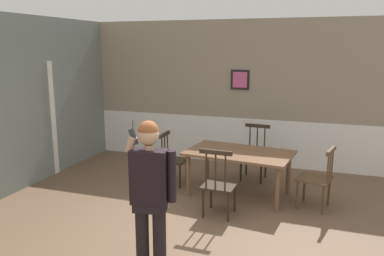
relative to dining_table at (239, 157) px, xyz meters
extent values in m
plane|color=brown|center=(-0.24, -1.75, -0.64)|extent=(7.75, 7.75, 0.00)
cube|color=gray|center=(-0.24, 1.78, 1.27)|extent=(6.64, 0.12, 1.93)
cube|color=white|center=(-0.24, 1.79, -0.17)|extent=(6.64, 0.14, 0.95)
cube|color=white|center=(-0.24, 1.76, 0.31)|extent=(6.64, 0.05, 0.06)
cube|color=black|center=(-0.37, 1.70, 1.08)|extent=(0.36, 0.03, 0.39)
cube|color=#CC5183|center=(-0.37, 1.69, 1.08)|extent=(0.28, 0.01, 0.31)
cube|color=silver|center=(-3.51, -0.03, 0.41)|extent=(0.06, 0.12, 2.10)
cube|color=brown|center=(0.00, 0.00, 0.06)|extent=(1.73, 1.15, 0.04)
cylinder|color=brown|center=(-0.76, -0.30, -0.30)|extent=(0.07, 0.07, 0.68)
cylinder|color=brown|center=(0.67, -0.46, -0.30)|extent=(0.07, 0.07, 0.68)
cylinder|color=brown|center=(-0.67, 0.46, -0.30)|extent=(0.07, 0.07, 0.68)
cylinder|color=brown|center=(0.76, 0.30, -0.30)|extent=(0.07, 0.07, 0.68)
cube|color=#2D2319|center=(0.10, 0.83, -0.18)|extent=(0.49, 0.49, 0.03)
cube|color=#2D2319|center=(0.11, 1.03, 0.31)|extent=(0.46, 0.07, 0.06)
cylinder|color=#2D2319|center=(0.25, 1.02, 0.09)|extent=(0.02, 0.02, 0.50)
cylinder|color=#2D2319|center=(0.11, 1.03, 0.09)|extent=(0.02, 0.02, 0.50)
cylinder|color=#2D2319|center=(-0.02, 1.04, 0.09)|extent=(0.02, 0.02, 0.50)
cylinder|color=#2D2319|center=(0.27, 0.63, -0.42)|extent=(0.04, 0.04, 0.45)
cylinder|color=#2D2319|center=(-0.10, 0.66, -0.42)|extent=(0.04, 0.04, 0.45)
cylinder|color=#2D2319|center=(0.29, 0.99, -0.42)|extent=(0.04, 0.04, 0.45)
cylinder|color=#2D2319|center=(-0.07, 1.02, -0.42)|extent=(0.04, 0.04, 0.45)
cube|color=#2D2319|center=(-1.16, 0.14, -0.21)|extent=(0.41, 0.41, 0.03)
cube|color=#2D2319|center=(-1.34, 0.14, 0.24)|extent=(0.05, 0.40, 0.06)
cylinder|color=#2D2319|center=(-1.34, 0.26, 0.04)|extent=(0.02, 0.02, 0.46)
cylinder|color=#2D2319|center=(-1.34, 0.14, 0.04)|extent=(0.02, 0.02, 0.46)
cylinder|color=#2D2319|center=(-1.34, 0.02, 0.04)|extent=(0.02, 0.02, 0.46)
cylinder|color=#2D2319|center=(-1.00, 0.30, -0.43)|extent=(0.04, 0.04, 0.41)
cylinder|color=#2D2319|center=(-1.00, -0.03, -0.43)|extent=(0.04, 0.04, 0.41)
cylinder|color=#2D2319|center=(-1.32, 0.30, -0.43)|extent=(0.04, 0.04, 0.41)
cylinder|color=#2D2319|center=(-1.32, -0.02, -0.43)|extent=(0.04, 0.04, 0.41)
cube|color=#2D2319|center=(-0.10, -0.83, -0.20)|extent=(0.47, 0.47, 0.03)
cube|color=#2D2319|center=(-0.10, -1.03, 0.34)|extent=(0.46, 0.05, 0.06)
cylinder|color=#2D2319|center=(-0.24, -1.03, 0.09)|extent=(0.02, 0.02, 0.55)
cylinder|color=#2D2319|center=(-0.10, -1.03, 0.09)|extent=(0.02, 0.02, 0.55)
cylinder|color=#2D2319|center=(0.03, -1.04, 0.09)|extent=(0.02, 0.02, 0.55)
cylinder|color=#2D2319|center=(-0.27, -0.64, -0.43)|extent=(0.04, 0.04, 0.42)
cylinder|color=#2D2319|center=(0.09, -0.65, -0.43)|extent=(0.04, 0.04, 0.42)
cylinder|color=#2D2319|center=(-0.28, -1.00, -0.43)|extent=(0.04, 0.04, 0.42)
cylinder|color=#2D2319|center=(0.08, -1.01, -0.43)|extent=(0.04, 0.04, 0.42)
cube|color=#513823|center=(1.16, -0.14, -0.19)|extent=(0.55, 0.55, 0.03)
cube|color=#513823|center=(1.36, -0.18, 0.27)|extent=(0.14, 0.46, 0.06)
cylinder|color=#513823|center=(1.33, -0.32, 0.06)|extent=(0.02, 0.02, 0.48)
cylinder|color=#513823|center=(1.36, -0.18, 0.06)|extent=(0.02, 0.02, 0.48)
cylinder|color=#513823|center=(1.40, -0.05, 0.06)|extent=(0.02, 0.02, 0.48)
cylinder|color=#513823|center=(0.94, -0.28, -0.42)|extent=(0.04, 0.04, 0.44)
cylinder|color=#513823|center=(1.02, 0.08, -0.42)|extent=(0.04, 0.04, 0.44)
cylinder|color=#513823|center=(1.30, -0.36, -0.42)|extent=(0.04, 0.04, 0.44)
cylinder|color=#513823|center=(1.38, 0.00, -0.42)|extent=(0.04, 0.04, 0.44)
cylinder|color=black|center=(-0.32, -2.45, -0.24)|extent=(0.14, 0.14, 0.79)
cylinder|color=black|center=(-0.50, -2.48, -0.24)|extent=(0.14, 0.14, 0.79)
cube|color=black|center=(-0.41, -2.46, 0.12)|extent=(0.36, 0.24, 0.12)
cube|color=black|center=(-0.41, -2.46, 0.43)|extent=(0.40, 0.26, 0.56)
cylinder|color=black|center=(-0.18, -2.42, 0.44)|extent=(0.09, 0.09, 0.53)
cylinder|color=tan|center=(-0.58, -2.50, 0.77)|extent=(0.16, 0.12, 0.19)
cylinder|color=tan|center=(-0.41, -2.46, 0.74)|extent=(0.09, 0.09, 0.05)
sphere|color=tan|center=(-0.41, -2.46, 0.87)|extent=(0.21, 0.21, 0.21)
sphere|color=brown|center=(-0.41, -2.46, 0.91)|extent=(0.20, 0.20, 0.20)
cube|color=#2D2D33|center=(-0.55, -2.51, 0.85)|extent=(0.10, 0.05, 0.17)
cylinder|color=black|center=(-0.55, -2.51, 0.97)|extent=(0.01, 0.01, 0.08)
camera|label=1|loc=(1.20, -5.84, 1.72)|focal=36.19mm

